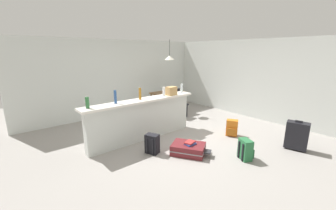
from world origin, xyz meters
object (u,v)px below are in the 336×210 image
Objects in this scene: bottle_green at (87,103)px; suitcase_flat_maroon at (188,149)px; grocery_bag at (171,91)px; backpack_orange at (232,128)px; bottle_clear at (182,88)px; bottle_blue at (115,97)px; backpack_black at (152,144)px; backpack_green at (246,150)px; bottle_amber at (140,94)px; book_stack at (190,143)px; dining_table at (168,95)px; dining_chair_near_partition at (178,102)px; pendant_lamp at (170,58)px; suitcase_upright_black at (297,135)px; bottle_white at (164,92)px.

bottle_green is 0.26× the size of suitcase_flat_maroon.
grocery_bag is 0.62× the size of backpack_orange.
bottle_clear is at bearing 51.88° from suitcase_flat_maroon.
bottle_blue is 1.13× the size of bottle_clear.
bottle_clear is at bearing 25.16° from backpack_black.
bottle_clear is at bearing 4.50° from grocery_bag.
grocery_bag is 0.62× the size of backpack_green.
book_stack is at bearing -75.20° from bottle_amber.
bottle_clear is 0.30× the size of suitcase_flat_maroon.
dining_table is at bearing 87.66° from backpack_orange.
backpack_orange is (-0.05, -2.09, -0.31)m from dining_chair_near_partition.
suitcase_flat_maroon is 2.09× the size of backpack_orange.
backpack_orange is at bearing -0.52° from suitcase_flat_maroon.
pendant_lamp is 2.78× the size of book_stack.
grocery_bag is 2.32m from backpack_green.
backpack_green is (1.68, -2.22, -0.96)m from bottle_blue.
grocery_bag is at bearing -3.50° from bottle_blue.
dining_chair_near_partition is at bearing 13.41° from bottle_green.
suitcase_flat_maroon is (-1.68, -2.64, -0.54)m from dining_table.
dining_chair_near_partition reaches higher than suitcase_flat_maroon.
bottle_amber is 2.20m from dining_chair_near_partition.
pendant_lamp reaches higher than grocery_bag.
dining_chair_near_partition is at bearing 21.50° from bottle_amber.
suitcase_upright_black reaches higher than book_stack.
dining_chair_near_partition is (0.64, 0.82, -0.62)m from bottle_clear.
backpack_green is (0.38, -2.14, -0.93)m from bottle_white.
grocery_bag is at bearing -2.35° from bottle_green.
bottle_green is 0.25× the size of dining_chair_near_partition.
suitcase_flat_maroon is (-0.34, -1.23, -1.02)m from bottle_white.
pendant_lamp is at bearing 42.75° from backpack_black.
backpack_green is at bearing -134.14° from backpack_orange.
pendant_lamp is at bearing 45.31° from bottle_white.
backpack_green is (1.27, -1.43, 0.00)m from backpack_black.
bottle_green is 0.34× the size of suitcase_upright_black.
grocery_bag is 1.69m from suitcase_flat_maroon.
bottle_green is 0.97× the size of bottle_white.
backpack_orange is (1.57, -0.01, 0.09)m from suitcase_flat_maroon.
pendant_lamp is (1.17, 1.44, 0.79)m from grocery_bag.
backpack_orange is (1.24, -1.25, -0.93)m from bottle_white.
bottle_green is 3.67m from pendant_lamp.
bottle_amber is at bearing -146.89° from pendant_lamp.
bottle_amber reaches higher than bottle_clear.
suitcase_flat_maroon is (-1.74, -2.66, -1.80)m from pendant_lamp.
bottle_green is at bearing 142.65° from backpack_black.
backpack_green is at bearing 158.95° from suitcase_upright_black.
backpack_green is (1.05, -2.20, -0.95)m from bottle_amber.
grocery_bag reaches higher than dining_chair_near_partition.
backpack_green is (-0.97, -3.54, -0.44)m from dining_table.
book_stack is (-1.61, -2.10, -0.27)m from dining_chair_near_partition.
book_stack is (-0.97, -1.28, -0.89)m from bottle_clear.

